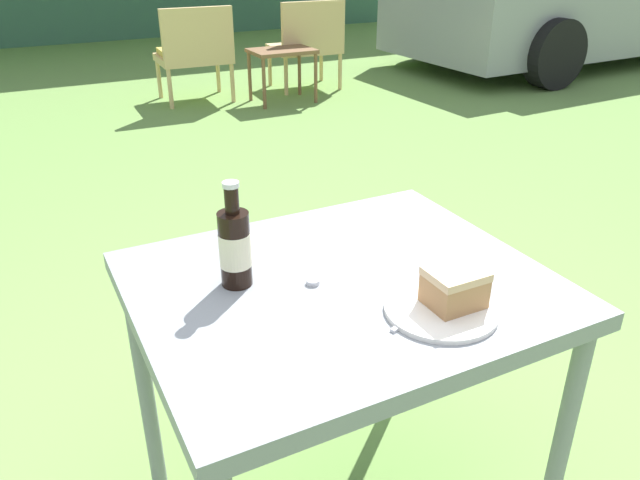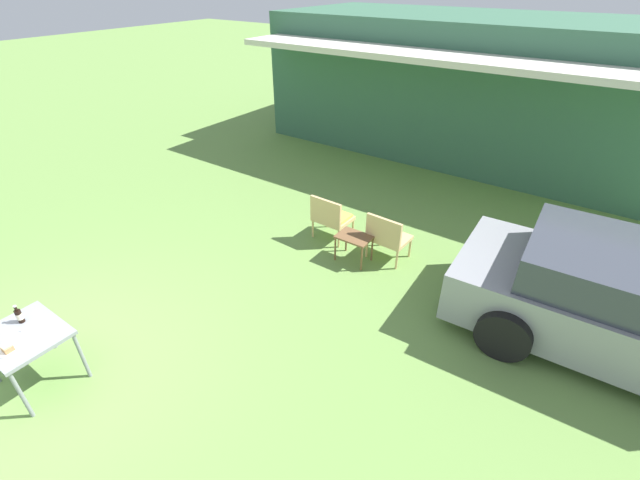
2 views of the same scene
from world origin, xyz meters
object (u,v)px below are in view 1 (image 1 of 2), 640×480
(garden_side_table, at_px, (282,56))
(patio_table, at_px, (341,309))
(parked_car, at_px, (576,2))
(wicker_chair_cushioned, at_px, (194,51))
(cake_on_plate, at_px, (449,297))
(wicker_chair_plain, at_px, (308,41))
(cola_bottle_near, at_px, (235,246))

(garden_side_table, bearing_deg, patio_table, -112.26)
(parked_car, height_order, wicker_chair_cushioned, parked_car)
(patio_table, height_order, cake_on_plate, cake_on_plate)
(wicker_chair_cushioned, height_order, wicker_chair_plain, same)
(wicker_chair_cushioned, height_order, cake_on_plate, wicker_chair_cushioned)
(parked_car, bearing_deg, cola_bottle_near, -145.35)
(wicker_chair_plain, height_order, cola_bottle_near, cola_bottle_near)
(parked_car, distance_m, wicker_chair_plain, 3.29)
(cake_on_plate, xyz_separation_m, cola_bottle_near, (-0.33, 0.28, 0.06))
(cake_on_plate, bearing_deg, wicker_chair_plain, 67.03)
(garden_side_table, xyz_separation_m, patio_table, (-1.65, -4.02, 0.24))
(parked_car, height_order, cake_on_plate, parked_car)
(wicker_chair_plain, height_order, patio_table, wicker_chair_plain)
(parked_car, height_order, patio_table, parked_car)
(parked_car, relative_size, wicker_chair_plain, 5.39)
(wicker_chair_plain, bearing_deg, patio_table, 67.66)
(wicker_chair_plain, relative_size, garden_side_table, 1.50)
(wicker_chair_cushioned, relative_size, cola_bottle_near, 3.55)
(parked_car, relative_size, wicker_chair_cushioned, 5.39)
(parked_car, relative_size, patio_table, 5.08)
(cola_bottle_near, bearing_deg, wicker_chair_cushioned, 74.52)
(wicker_chair_cushioned, height_order, patio_table, wicker_chair_cushioned)
(wicker_chair_cushioned, relative_size, cake_on_plate, 3.66)
(parked_car, height_order, cola_bottle_near, parked_car)
(garden_side_table, bearing_deg, cola_bottle_near, -115.13)
(parked_car, distance_m, cola_bottle_near, 6.93)
(wicker_chair_cushioned, xyz_separation_m, cake_on_plate, (-0.86, -4.55, 0.29))
(wicker_chair_plain, height_order, cake_on_plate, wicker_chair_plain)
(cake_on_plate, bearing_deg, cola_bottle_near, 139.44)
(garden_side_table, bearing_deg, cake_on_plate, -109.83)
(wicker_chair_plain, bearing_deg, parked_car, -178.38)
(wicker_chair_plain, distance_m, garden_side_table, 0.52)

